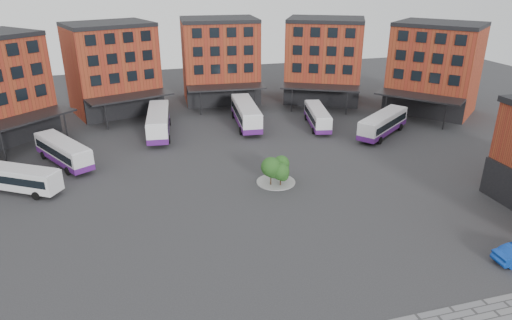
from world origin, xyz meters
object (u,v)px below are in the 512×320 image
object	(u,v)px
bus_b	(63,151)
bus_c	(158,122)
bus_a	(16,177)
tree_island	(277,169)
bus_e	(317,117)
bus_d	(246,114)
bus_f	(383,124)

from	to	relation	value
bus_b	bus_c	xyz separation A→B (m)	(12.16, 8.04, 0.25)
bus_a	bus_c	size ratio (longest dim) A/B	0.76
tree_island	bus_e	xyz separation A→B (m)	(12.28, 17.71, -0.21)
tree_island	bus_a	world-z (taller)	tree_island
bus_e	bus_c	bearing A→B (deg)	-174.95
bus_c	bus_a	bearing A→B (deg)	-131.50
bus_d	bus_a	bearing A→B (deg)	-147.26
bus_e	bus_f	bearing A→B (deg)	-27.16
bus_a	bus_c	bearing A→B (deg)	-15.89
bus_b	bus_f	bearing A→B (deg)	-31.10
bus_f	tree_island	bearing A→B (deg)	-96.18
bus_c	bus_e	xyz separation A→B (m)	(23.61, -2.89, -0.34)
bus_b	bus_e	distance (m)	36.14
bus_c	bus_f	xyz separation A→B (m)	(31.20, -9.09, -0.17)
bus_b	bus_c	bearing A→B (deg)	3.74
bus_d	bus_e	distance (m)	10.93
bus_a	bus_e	size ratio (longest dim) A/B	0.92
tree_island	bus_b	bearing A→B (deg)	151.85
bus_c	bus_f	world-z (taller)	bus_c
tree_island	bus_b	size ratio (longest dim) A/B	0.41
bus_c	bus_d	world-z (taller)	bus_c
bus_e	bus_d	bearing A→B (deg)	173.57
bus_b	bus_e	size ratio (longest dim) A/B	1.01
tree_island	bus_c	world-z (taller)	bus_c
bus_c	bus_e	world-z (taller)	bus_c
bus_a	bus_b	distance (m)	7.86
bus_b	bus_d	bearing A→B (deg)	-11.01
tree_island	bus_b	xyz separation A→B (m)	(-23.49, 12.57, -0.12)
bus_d	bus_e	world-z (taller)	bus_d
tree_island	bus_a	distance (m)	28.18
bus_a	bus_e	bearing A→B (deg)	-41.59
bus_e	bus_b	bearing A→B (deg)	-159.78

